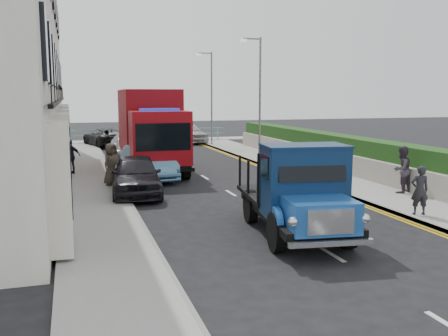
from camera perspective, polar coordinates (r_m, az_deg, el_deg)
ground at (r=14.29m, az=8.27°, el=-7.36°), size 120.00×120.00×0.00m
pavement_west at (r=21.75m, az=-14.88°, el=-1.96°), size 2.40×38.00×0.12m
pavement_east at (r=24.48m, az=10.47°, el=-0.68°), size 2.60×38.00×0.12m
promenade at (r=42.01m, az=-8.93°, el=3.08°), size 30.00×2.50×0.12m
sea_plane at (r=72.75m, az=-12.48°, el=5.13°), size 120.00×120.00×0.00m
garden_east at (r=25.31m, az=14.36°, el=1.40°), size 1.45×28.00×1.75m
seafront_railing at (r=41.17m, az=-8.79°, el=3.71°), size 13.00×0.08×1.11m
lamp_mid at (r=28.29m, az=3.90°, el=8.64°), size 1.23×0.18×7.00m
lamp_far at (r=37.79m, az=-1.61°, el=8.58°), size 1.23×0.18×7.00m
bedford_lorry at (r=13.37m, az=8.85°, el=-3.31°), size 2.76×5.57×2.54m
red_lorry at (r=25.68m, az=-8.39°, el=4.56°), size 2.84×7.92×4.11m
parked_car_front at (r=19.58m, az=-10.01°, el=-0.80°), size 2.25×4.70×1.55m
parked_car_mid at (r=23.18m, az=-8.66°, el=0.64°), size 2.14×4.85×1.55m
parked_car_rear at (r=30.25m, az=-10.69°, el=2.34°), size 2.40×5.29×1.50m
seafront_car_left at (r=38.72m, az=-13.47°, el=3.43°), size 3.42×5.27×1.35m
seafront_car_right at (r=40.54m, az=-4.22°, el=4.06°), size 2.82×5.12×1.65m
pedestrian_east_near at (r=16.75m, az=21.45°, el=-2.39°), size 0.64×0.50×1.55m
pedestrian_east_far at (r=20.25m, az=19.63°, el=-0.16°), size 1.07×0.96×1.80m
pedestrian_west_near at (r=24.81m, az=-17.12°, el=1.26°), size 1.05×0.76×1.65m
pedestrian_west_far at (r=21.22m, az=-12.77°, el=0.43°), size 1.01×0.99×1.75m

